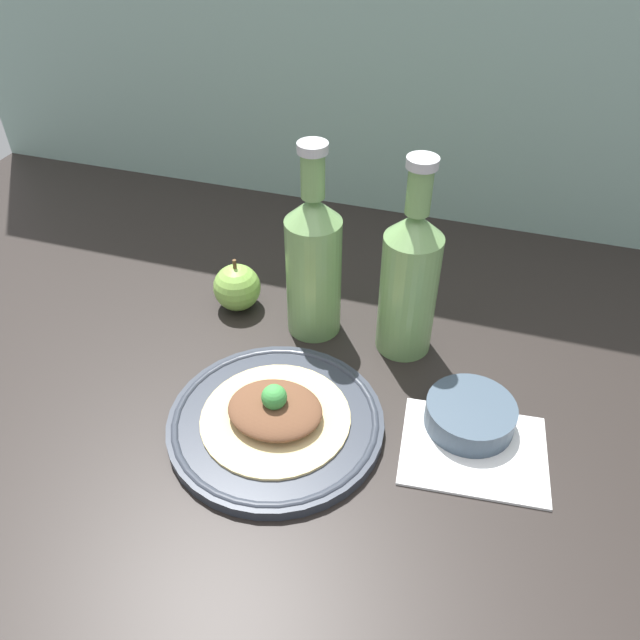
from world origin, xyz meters
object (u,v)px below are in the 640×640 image
object	(u,v)px
plated_food	(275,411)
cider_bottle_right	(410,279)
apple	(237,287)
cider_bottle_left	(314,262)
dipping_bowl	(470,416)
plate	(276,422)

from	to	relation	value
plated_food	cider_bottle_right	xyz separation A→B (cm)	(11.81, 19.81, 8.67)
plated_food	apple	bearing A→B (deg)	123.73
cider_bottle_right	apple	bearing A→B (deg)	177.58
cider_bottle_left	dipping_bowl	distance (cm)	28.81
plated_food	dipping_bowl	world-z (taller)	plated_food
cider_bottle_left	apple	distance (cm)	14.82
plated_food	cider_bottle_left	distance (cm)	21.67
plate	apple	world-z (taller)	apple
cider_bottle_right	plate	bearing A→B (deg)	-120.79
cider_bottle_right	dipping_bowl	size ratio (longest dim) A/B	2.60
cider_bottle_left	dipping_bowl	bearing A→B (deg)	-27.48
apple	plate	bearing A→B (deg)	-56.27
apple	dipping_bowl	bearing A→B (deg)	-20.42
plate	plated_food	size ratio (longest dim) A/B	1.45
cider_bottle_left	apple	size ratio (longest dim) A/B	3.35
cider_bottle_left	dipping_bowl	world-z (taller)	cider_bottle_left
plate	cider_bottle_left	bearing A→B (deg)	94.20
plated_food	dipping_bowl	distance (cm)	23.80
cider_bottle_left	cider_bottle_right	bearing A→B (deg)	0.00
plated_food	cider_bottle_left	bearing A→B (deg)	94.20
apple	plated_food	bearing A→B (deg)	-56.27
plate	plated_food	xyz separation A→B (cm)	(0.00, 0.00, 1.89)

